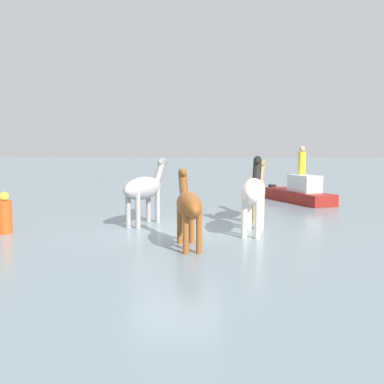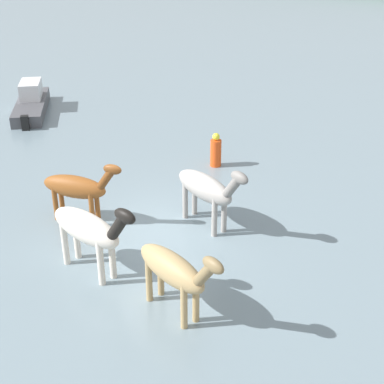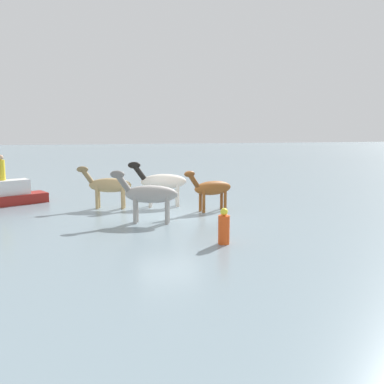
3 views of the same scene
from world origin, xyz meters
name	(u,v)px [view 2 (image 2 of 3)]	position (x,y,z in m)	size (l,w,h in m)	color
ground_plane	(152,232)	(0.00, 0.00, 0.00)	(163.03, 163.03, 0.00)	gray
horse_pinto_flank	(207,189)	(0.97, 1.09, 1.10)	(2.57, 1.16, 2.00)	#9E9993
horse_dun_straggler	(174,270)	(2.36, -2.23, 1.05)	(2.45, 1.04, 1.90)	tan
horse_rear_stallion	(89,229)	(-0.05, -2.14, 1.14)	(2.69, 0.83, 2.08)	silver
horse_mid_herd	(77,187)	(-1.98, -0.60, 1.00)	(2.34, 1.00, 1.81)	brown
boat_skiff_near	(31,104)	(-10.29, 4.90, 0.31)	(3.70, 3.82, 1.32)	#4C4C51
buoy_channel_marker	(216,151)	(-0.90, 4.53, 0.51)	(0.36, 0.36, 1.14)	#E54C19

